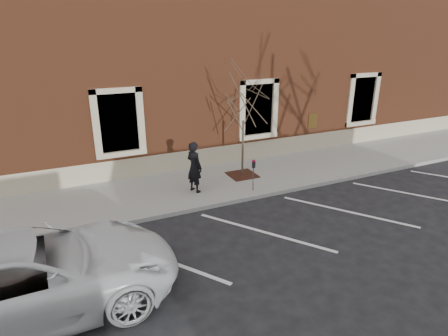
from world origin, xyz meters
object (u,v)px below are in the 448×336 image
parking_meter (253,170)px  sapling (243,105)px  white_truck (27,277)px  man (194,167)px

parking_meter → sapling: sapling is taller
sapling → parking_meter: bearing=-103.2°
white_truck → sapling: bearing=-58.6°
man → white_truck: (-5.26, -4.21, -0.21)m
parking_meter → white_truck: (-7.20, -3.37, -0.10)m
parking_meter → white_truck: 7.95m
parking_meter → sapling: 2.58m
man → sapling: size_ratio=0.45×
sapling → white_truck: bearing=-147.0°
parking_meter → sapling: bearing=100.2°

